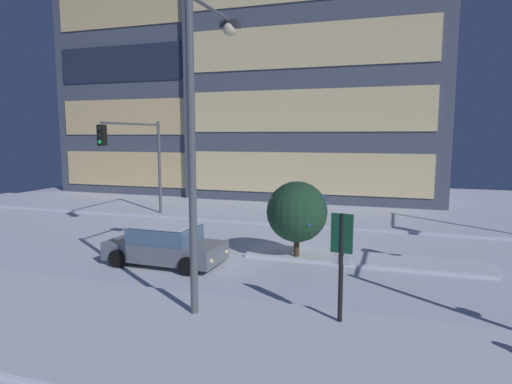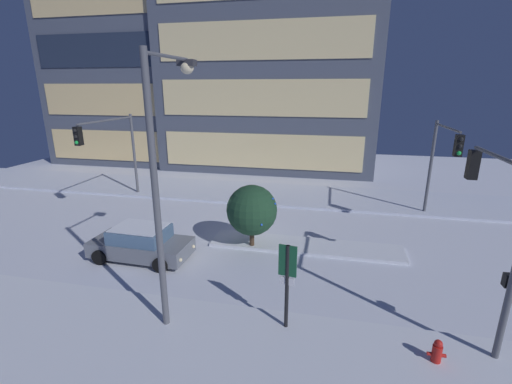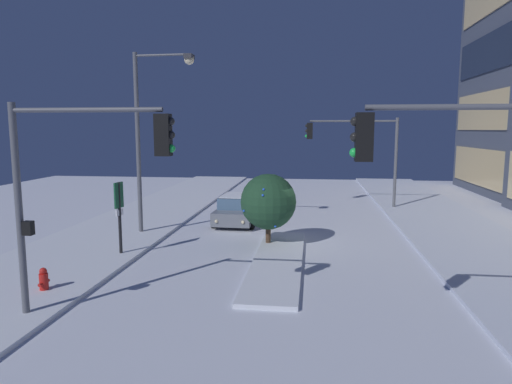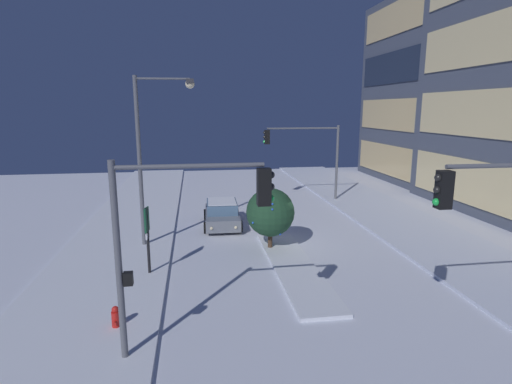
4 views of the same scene
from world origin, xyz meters
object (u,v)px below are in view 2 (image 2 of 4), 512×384
object	(u,v)px
decorated_tree_median	(252,210)
car_near	(141,243)
traffic_light_corner_near_right	(495,211)
traffic_light_corner_far_left	(112,143)
fire_hydrant	(437,353)
street_lamp_arched	(166,157)
parking_info_sign	(287,277)
traffic_light_corner_far_right	(442,155)

from	to	relation	value
decorated_tree_median	car_near	bearing A→B (deg)	-156.01
traffic_light_corner_near_right	traffic_light_corner_far_left	xyz separation A→B (m)	(-18.10, 8.43, 0.17)
fire_hydrant	street_lamp_arched	bearing A→B (deg)	175.10
decorated_tree_median	street_lamp_arched	bearing A→B (deg)	-104.04
car_near	parking_info_sign	distance (m)	7.82
traffic_light_corner_far_right	parking_info_sign	size ratio (longest dim) A/B	1.91
car_near	traffic_light_corner_near_right	size ratio (longest dim) A/B	0.81
fire_hydrant	traffic_light_corner_far_left	bearing A→B (deg)	147.16
traffic_light_corner_far_left	traffic_light_corner_far_right	size ratio (longest dim) A/B	1.02
car_near	fire_hydrant	xyz separation A→B (m)	(11.09, -4.08, -0.32)
car_near	traffic_light_corner_far_right	distance (m)	15.75
parking_info_sign	traffic_light_corner_far_left	bearing A→B (deg)	59.74
parking_info_sign	decorated_tree_median	bearing A→B (deg)	32.00
car_near	street_lamp_arched	world-z (taller)	street_lamp_arched
traffic_light_corner_far_left	street_lamp_arched	size ratio (longest dim) A/B	0.68
street_lamp_arched	car_near	bearing A→B (deg)	45.57
car_near	decorated_tree_median	distance (m)	5.13
parking_info_sign	street_lamp_arched	bearing A→B (deg)	97.71
traffic_light_corner_near_right	street_lamp_arched	xyz separation A→B (m)	(-9.54, -1.51, 1.52)
traffic_light_corner_far_left	parking_info_sign	distance (m)	15.97
street_lamp_arched	parking_info_sign	bearing A→B (deg)	-89.06
traffic_light_corner_far_left	street_lamp_arched	xyz separation A→B (m)	(8.55, -9.94, 1.35)
traffic_light_corner_far_right	car_near	bearing A→B (deg)	-62.63
traffic_light_corner_far_right	decorated_tree_median	bearing A→B (deg)	-61.01
street_lamp_arched	fire_hydrant	size ratio (longest dim) A/B	10.22
traffic_light_corner_near_right	car_near	bearing A→B (deg)	81.56
decorated_tree_median	traffic_light_corner_near_right	bearing A→B (deg)	-25.61
fire_hydrant	parking_info_sign	distance (m)	4.48
car_near	decorated_tree_median	world-z (taller)	decorated_tree_median
traffic_light_corner_far_right	street_lamp_arched	distance (m)	14.91
traffic_light_corner_far_right	decorated_tree_median	world-z (taller)	traffic_light_corner_far_right
traffic_light_corner_far_right	fire_hydrant	world-z (taller)	traffic_light_corner_far_right
street_lamp_arched	fire_hydrant	xyz separation A→B (m)	(7.89, -0.68, -4.96)
street_lamp_arched	decorated_tree_median	distance (m)	6.58
traffic_light_corner_far_left	fire_hydrant	bearing A→B (deg)	57.16
traffic_light_corner_far_right	street_lamp_arched	bearing A→B (deg)	-44.99
street_lamp_arched	decorated_tree_median	world-z (taller)	street_lamp_arched
traffic_light_corner_far_left	parking_info_sign	world-z (taller)	traffic_light_corner_far_left
street_lamp_arched	parking_info_sign	world-z (taller)	street_lamp_arched
traffic_light_corner_far_right	traffic_light_corner_near_right	bearing A→B (deg)	-6.02
car_near	traffic_light_corner_far_right	xyz separation A→B (m)	(13.70, 7.09, 3.18)
car_near	fire_hydrant	distance (m)	11.82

